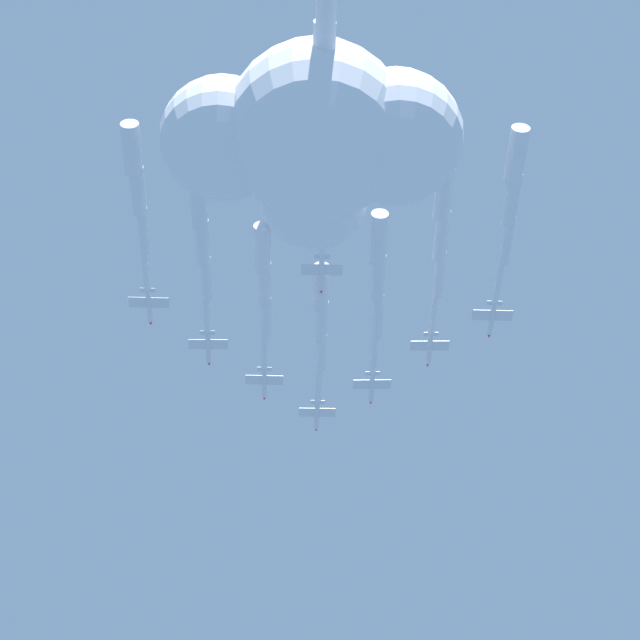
{
  "coord_description": "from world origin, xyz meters",
  "views": [
    {
      "loc": [
        0.05,
        147.41,
        -21.4
      ],
      "look_at": [
        0.0,
        0.0,
        154.09
      ],
      "focal_mm": 60.98,
      "sensor_mm": 36.0,
      "label": 1
    }
  ],
  "objects_px": {
    "jet_tail_end": "(327,52)",
    "jet_trail_starboard": "(324,100)",
    "jet_lead": "(321,322)",
    "jet_port_inner": "(264,285)",
    "jet_starboard_outer": "(511,200)",
    "jet_port_outer": "(138,192)",
    "jet_starboard_mid": "(441,236)",
    "jet_trail_port": "(323,140)",
    "jet_port_mid": "(202,243)",
    "jet_starboard_inner": "(378,279)"
  },
  "relations": [
    {
      "from": "jet_starboard_inner",
      "to": "jet_port_outer",
      "type": "height_order",
      "value": "jet_port_outer"
    },
    {
      "from": "jet_port_outer",
      "to": "jet_starboard_outer",
      "type": "xyz_separation_m",
      "value": [
        -71.61,
        -0.31,
        -2.14
      ]
    },
    {
      "from": "jet_port_inner",
      "to": "jet_trail_starboard",
      "type": "xyz_separation_m",
      "value": [
        -12.32,
        43.2,
        -1.49
      ]
    },
    {
      "from": "jet_lead",
      "to": "jet_port_mid",
      "type": "height_order",
      "value": "jet_lead"
    },
    {
      "from": "jet_port_mid",
      "to": "jet_port_outer",
      "type": "height_order",
      "value": "jet_port_outer"
    },
    {
      "from": "jet_starboard_mid",
      "to": "jet_port_outer",
      "type": "height_order",
      "value": "jet_starboard_mid"
    },
    {
      "from": "jet_starboard_inner",
      "to": "jet_starboard_mid",
      "type": "distance_m",
      "value": 15.92
    },
    {
      "from": "jet_lead",
      "to": "jet_trail_starboard",
      "type": "bearing_deg",
      "value": 90.62
    },
    {
      "from": "jet_port_outer",
      "to": "jet_lead",
      "type": "bearing_deg",
      "value": -136.59
    },
    {
      "from": "jet_lead",
      "to": "jet_starboard_inner",
      "type": "distance_m",
      "value": 17.47
    },
    {
      "from": "jet_port_inner",
      "to": "jet_port_mid",
      "type": "height_order",
      "value": "jet_port_inner"
    },
    {
      "from": "jet_starboard_inner",
      "to": "jet_trail_port",
      "type": "xyz_separation_m",
      "value": [
        11.13,
        33.07,
        -0.84
      ]
    },
    {
      "from": "jet_starboard_outer",
      "to": "jet_trail_port",
      "type": "distance_m",
      "value": 38.11
    },
    {
      "from": "jet_lead",
      "to": "jet_starboard_outer",
      "type": "xyz_separation_m",
      "value": [
        -36.34,
        33.05,
        -2.95
      ]
    },
    {
      "from": "jet_starboard_inner",
      "to": "jet_starboard_mid",
      "type": "bearing_deg",
      "value": 140.4
    },
    {
      "from": "jet_port_inner",
      "to": "jet_starboard_outer",
      "type": "bearing_deg",
      "value": 155.2
    },
    {
      "from": "jet_trail_port",
      "to": "jet_trail_starboard",
      "type": "bearing_deg",
      "value": 90.6
    },
    {
      "from": "jet_starboard_mid",
      "to": "jet_trail_port",
      "type": "bearing_deg",
      "value": 44.49
    },
    {
      "from": "jet_lead",
      "to": "jet_tail_end",
      "type": "relative_size",
      "value": 1.03
    },
    {
      "from": "jet_starboard_mid",
      "to": "jet_trail_starboard",
      "type": "xyz_separation_m",
      "value": [
        23.28,
        30.98,
        -1.73
      ]
    },
    {
      "from": "jet_port_outer",
      "to": "jet_trail_port",
      "type": "bearing_deg",
      "value": 160.54
    },
    {
      "from": "jet_lead",
      "to": "jet_port_mid",
      "type": "relative_size",
      "value": 1.01
    },
    {
      "from": "jet_starboard_outer",
      "to": "jet_port_mid",
      "type": "bearing_deg",
      "value": -10.66
    },
    {
      "from": "jet_trail_starboard",
      "to": "jet_tail_end",
      "type": "relative_size",
      "value": 1.04
    },
    {
      "from": "jet_trail_port",
      "to": "jet_trail_starboard",
      "type": "height_order",
      "value": "jet_trail_starboard"
    },
    {
      "from": "jet_tail_end",
      "to": "jet_trail_starboard",
      "type": "bearing_deg",
      "value": -87.26
    },
    {
      "from": "jet_starboard_mid",
      "to": "jet_starboard_outer",
      "type": "bearing_deg",
      "value": 141.29
    },
    {
      "from": "jet_starboard_mid",
      "to": "jet_port_outer",
      "type": "xyz_separation_m",
      "value": [
        59.13,
        10.31,
        -0.15
      ]
    },
    {
      "from": "jet_trail_starboard",
      "to": "jet_port_inner",
      "type": "bearing_deg",
      "value": -74.08
    },
    {
      "from": "jet_port_inner",
      "to": "jet_port_outer",
      "type": "xyz_separation_m",
      "value": [
        23.53,
        22.53,
        0.09
      ]
    },
    {
      "from": "jet_lead",
      "to": "jet_trail_starboard",
      "type": "height_order",
      "value": "jet_lead"
    },
    {
      "from": "jet_port_mid",
      "to": "jet_tail_end",
      "type": "distance_m",
      "value": 48.56
    },
    {
      "from": "jet_lead",
      "to": "jet_port_outer",
      "type": "relative_size",
      "value": 0.99
    },
    {
      "from": "jet_port_outer",
      "to": "jet_trail_starboard",
      "type": "xyz_separation_m",
      "value": [
        -35.85,
        20.67,
        -1.58
      ]
    },
    {
      "from": "jet_trail_starboard",
      "to": "jet_starboard_mid",
      "type": "bearing_deg",
      "value": -126.92
    },
    {
      "from": "jet_lead",
      "to": "jet_trail_port",
      "type": "height_order",
      "value": "jet_lead"
    },
    {
      "from": "jet_starboard_mid",
      "to": "jet_trail_port",
      "type": "relative_size",
      "value": 0.97
    },
    {
      "from": "jet_trail_starboard",
      "to": "jet_lead",
      "type": "bearing_deg",
      "value": -89.38
    },
    {
      "from": "jet_tail_end",
      "to": "jet_starboard_outer",
      "type": "bearing_deg",
      "value": -139.16
    },
    {
      "from": "jet_starboard_outer",
      "to": "jet_port_inner",
      "type": "bearing_deg",
      "value": -24.8
    },
    {
      "from": "jet_starboard_mid",
      "to": "jet_starboard_inner",
      "type": "bearing_deg",
      "value": -39.6
    },
    {
      "from": "jet_port_mid",
      "to": "jet_trail_starboard",
      "type": "xyz_separation_m",
      "value": [
        -24.21,
        32.28,
        -0.91
      ]
    },
    {
      "from": "jet_port_outer",
      "to": "jet_port_inner",
      "type": "bearing_deg",
      "value": -136.24
    },
    {
      "from": "jet_starboard_inner",
      "to": "jet_tail_end",
      "type": "relative_size",
      "value": 1.11
    },
    {
      "from": "jet_lead",
      "to": "jet_starboard_mid",
      "type": "distance_m",
      "value": 33.19
    },
    {
      "from": "jet_port_mid",
      "to": "jet_trail_starboard",
      "type": "distance_m",
      "value": 40.36
    },
    {
      "from": "jet_port_inner",
      "to": "jet_starboard_outer",
      "type": "relative_size",
      "value": 0.95
    },
    {
      "from": "jet_starboard_mid",
      "to": "jet_tail_end",
      "type": "bearing_deg",
      "value": 60.6
    },
    {
      "from": "jet_starboard_mid",
      "to": "jet_port_inner",
      "type": "bearing_deg",
      "value": -18.94
    },
    {
      "from": "jet_starboard_mid",
      "to": "jet_trail_starboard",
      "type": "relative_size",
      "value": 1.06
    }
  ]
}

